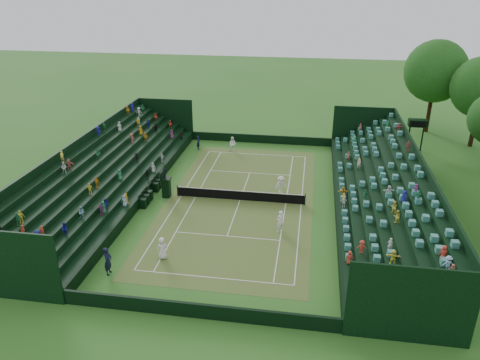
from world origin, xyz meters
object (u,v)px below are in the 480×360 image
(player_near_east, at_px, (280,221))
(player_far_east, at_px, (281,185))
(player_far_west, at_px, (233,144))
(umpire_chair, at_px, (166,185))
(tennis_net, at_px, (240,195))
(player_near_west, at_px, (162,248))

(player_near_east, height_order, player_far_east, player_near_east)
(player_far_west, bearing_deg, player_far_east, -49.60)
(player_near_east, height_order, player_far_west, player_near_east)
(umpire_chair, distance_m, player_far_east, 10.52)
(umpire_chair, height_order, player_far_east, umpire_chair)
(tennis_net, xyz_separation_m, player_near_west, (-3.97, -10.15, 0.31))
(umpire_chair, height_order, player_far_west, umpire_chair)
(umpire_chair, bearing_deg, player_far_west, 72.77)
(umpire_chair, relative_size, player_far_west, 1.57)
(player_far_east, bearing_deg, player_near_east, -118.66)
(umpire_chair, relative_size, player_near_east, 1.47)
(tennis_net, bearing_deg, player_near_west, -111.37)
(tennis_net, relative_size, player_near_west, 6.95)
(player_near_east, relative_size, player_far_east, 1.10)
(player_far_west, height_order, player_far_east, player_far_west)
(tennis_net, distance_m, player_far_east, 4.09)
(tennis_net, bearing_deg, player_far_west, 102.79)
(tennis_net, xyz_separation_m, player_near_east, (3.99, -5.07, 0.41))
(tennis_net, height_order, player_near_west, player_near_west)
(tennis_net, xyz_separation_m, player_far_west, (-2.80, 12.35, 0.35))
(player_near_east, relative_size, player_far_west, 1.06)
(umpire_chair, height_order, player_near_east, umpire_chair)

